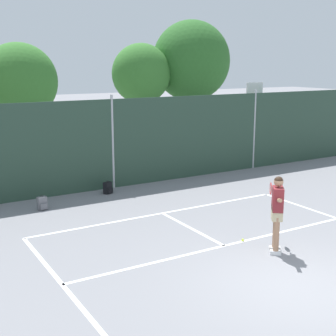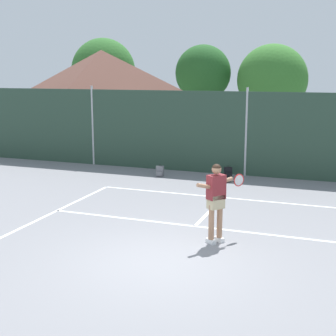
% 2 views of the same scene
% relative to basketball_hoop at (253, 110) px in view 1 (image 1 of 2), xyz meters
% --- Properties ---
extents(ground_plane, '(120.00, 120.00, 0.00)m').
position_rel_basketball_hoop_xyz_m(ground_plane, '(-7.44, -10.19, -2.31)').
color(ground_plane, gray).
extents(court_markings, '(8.30, 11.10, 0.01)m').
position_rel_basketball_hoop_xyz_m(court_markings, '(-7.44, -9.55, -2.31)').
color(court_markings, white).
rests_on(court_markings, ground).
extents(chainlink_fence, '(26.09, 0.09, 3.32)m').
position_rel_basketball_hoop_xyz_m(chainlink_fence, '(-7.44, -1.19, -0.72)').
color(chainlink_fence, '#284233').
rests_on(chainlink_fence, ground).
extents(basketball_hoop, '(0.90, 0.67, 3.55)m').
position_rel_basketball_hoop_xyz_m(basketball_hoop, '(0.00, 0.00, 0.00)').
color(basketball_hoop, '#9E9EA3').
rests_on(basketball_hoop, ground).
extents(treeline_backdrop, '(26.22, 4.52, 7.03)m').
position_rel_basketball_hoop_xyz_m(treeline_backdrop, '(-5.91, 9.23, 1.69)').
color(treeline_backdrop, brown).
rests_on(treeline_backdrop, ground).
extents(tennis_player, '(0.85, 1.23, 1.85)m').
position_rel_basketball_hoop_xyz_m(tennis_player, '(-6.66, -8.66, -1.20)').
color(tennis_player, silver).
rests_on(tennis_player, ground).
extents(tennis_ball, '(0.07, 0.07, 0.07)m').
position_rel_basketball_hoop_xyz_m(tennis_ball, '(-6.84, -7.71, -2.28)').
color(tennis_ball, '#CCE033').
rests_on(tennis_ball, ground).
extents(backpack_grey, '(0.31, 0.28, 0.46)m').
position_rel_basketball_hoop_xyz_m(backpack_grey, '(-10.42, -2.49, -2.12)').
color(backpack_grey, slate).
rests_on(backpack_grey, ground).
extents(backpack_black, '(0.33, 0.33, 0.46)m').
position_rel_basketball_hoop_xyz_m(backpack_black, '(-7.95, -1.83, -2.12)').
color(backpack_black, black).
rests_on(backpack_black, ground).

